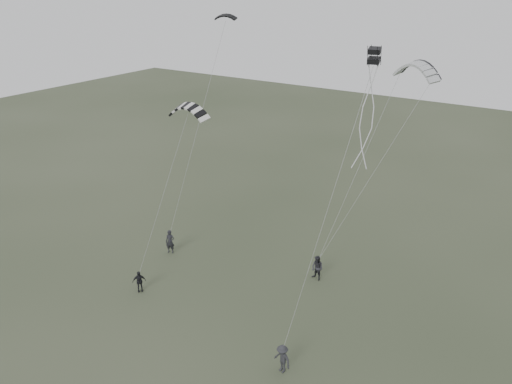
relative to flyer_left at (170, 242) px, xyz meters
The scene contains 9 objects.
ground 8.20m from the flyer_left, 38.71° to the right, with size 140.00×140.00×0.00m, color #343D28.
flyer_left is the anchor object (origin of this frame).
flyer_right 11.76m from the flyer_left, 14.07° to the left, with size 0.90×0.70×1.86m, color #27262C.
flyer_center 5.45m from the flyer_left, 70.81° to the right, with size 0.91×0.38×1.56m, color black.
flyer_far 15.34m from the flyer_left, 24.77° to the right, with size 1.12×0.64×1.73m, color #28282D.
kite_dark_small 17.75m from the flyer_left, 80.28° to the left, with size 1.67×0.50×0.53m, color black, non-canonical shape.
kite_pale_large 22.13m from the flyer_left, 27.06° to the left, with size 3.54×0.80×1.49m, color #B1B3B6, non-canonical shape.
kite_striped 11.50m from the flyer_left, ahead, with size 3.17×0.79×1.23m, color black, non-canonical shape.
kite_box 22.59m from the flyer_left, ahead, with size 0.55×0.55×0.68m, color black, non-canonical shape.
Camera 1 is at (18.04, -20.06, 19.95)m, focal length 35.00 mm.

